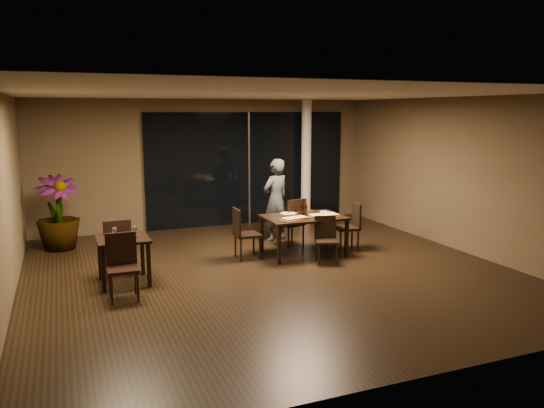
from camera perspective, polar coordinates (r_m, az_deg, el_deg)
The scene contains 33 objects.
ground at distance 9.19m, azimuth -0.17°, elevation -7.29°, with size 8.00×8.00×0.00m, color black.
wall_back at distance 12.68m, azimuth -6.96°, elevation 4.36°, with size 8.00×0.10×3.00m, color #4D3E29.
wall_front at distance 5.37m, azimuth 16.03°, elevation -3.64°, with size 8.00×0.10×3.00m, color #4D3E29.
wall_left at distance 8.28m, azimuth -27.20°, elevation 0.35°, with size 0.10×8.00×3.00m, color #4D3E29.
wall_right at distance 11.00m, azimuth 19.86°, elevation 2.99°, with size 0.10×8.00×3.00m, color #4D3E29.
ceiling at distance 8.78m, azimuth -0.18°, elevation 11.90°, with size 8.00×8.00×0.04m, color silver.
window_panel at distance 12.91m, azimuth -2.54°, elevation 3.85°, with size 5.00×0.06×2.70m, color black.
column at distance 13.14m, azimuth 3.69°, elevation 4.61°, with size 0.24×0.24×3.00m, color silver.
main_table at distance 10.11m, azimuth 3.42°, elevation -1.74°, with size 1.50×1.00×0.75m.
side_table at distance 8.75m, azimuth -15.74°, elevation -4.31°, with size 0.80×0.80×0.75m.
chair_main_far at distance 10.69m, azimuth 2.27°, elevation -1.73°, with size 0.56×0.56×1.00m.
chair_main_near at distance 9.72m, azimuth 5.81°, elevation -3.51°, with size 0.49×0.49×0.84m.
chair_main_left at distance 9.83m, azimuth -3.15°, elevation -2.91°, with size 0.46×0.46×0.96m.
chair_main_right at distance 10.59m, azimuth 8.48°, elevation -2.12°, with size 0.51×0.51×0.94m.
chair_side_far at distance 9.22m, azimuth -16.33°, elevation -4.17°, with size 0.47×0.47×0.96m.
chair_side_near at distance 8.11m, azimuth -15.80°, elevation -6.07°, with size 0.46×0.46×0.96m.
diner at distance 11.18m, azimuth 0.40°, elevation 0.43°, with size 0.59×0.39×1.74m, color #2D3032.
potted_plant at distance 11.30m, azimuth -22.03°, elevation -0.89°, with size 0.81×0.81×1.48m, color #24531B.
pizza_board_left at distance 9.80m, azimuth 2.47°, elevation -1.62°, with size 0.60×0.30×0.01m, color #402714.
pizza_board_right at distance 10.14m, azimuth 5.58°, elevation -1.27°, with size 0.57×0.29×0.01m, color #4E3319.
oblong_pizza_left at distance 9.80m, azimuth 2.47°, elevation -1.52°, with size 0.45×0.21×0.02m, color maroon, non-canonical shape.
oblong_pizza_right at distance 10.13m, azimuth 5.58°, elevation -1.18°, with size 0.52×0.24×0.02m, color #681409, non-canonical shape.
round_pizza at distance 10.29m, azimuth 1.79°, elevation -1.06°, with size 0.30×0.30×0.01m, color #AE2513.
bottle_a at distance 10.11m, azimuth 2.99°, elevation -0.41°, with size 0.07×0.07×0.31m, color black, non-canonical shape.
bottle_b at distance 10.09m, azimuth 3.66°, elevation -0.46°, with size 0.07×0.07×0.30m, color black, non-canonical shape.
bottle_c at distance 10.16m, azimuth 3.39°, elevation -0.32°, with size 0.07×0.07×0.33m, color black, non-canonical shape.
tumbler_left at distance 10.03m, azimuth 1.90°, elevation -1.10°, with size 0.08×0.08×0.10m, color white.
tumbler_right at distance 10.28m, azimuth 4.27°, elevation -0.87°, with size 0.08×0.08×0.09m, color white.
napkin_near at distance 10.21m, azimuth 6.47°, elevation -1.20°, with size 0.18×0.10×0.01m, color white.
napkin_far at distance 10.54m, azimuth 5.70°, elevation -0.83°, with size 0.18×0.10×0.01m, color white.
wine_glass_a at distance 8.72m, azimuth -16.60°, elevation -2.98°, with size 0.07×0.07×0.17m, color white, non-canonical shape.
wine_glass_b at distance 8.65m, azimuth -14.53°, elevation -2.94°, with size 0.08×0.08×0.18m, color white, non-canonical shape.
side_napkin at distance 8.56m, azimuth -15.46°, elevation -3.69°, with size 0.18×0.11×0.01m, color white.
Camera 1 is at (-3.24, -8.15, 2.73)m, focal length 35.00 mm.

